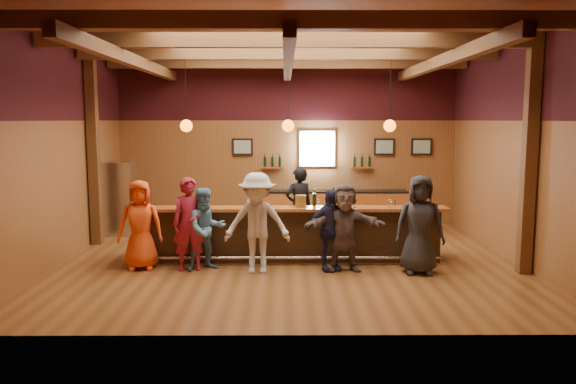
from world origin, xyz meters
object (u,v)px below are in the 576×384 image
at_px(customer_dark, 420,225).
at_px(customer_navy, 330,230).
at_px(bar_counter, 289,233).
at_px(stainless_fridge, 121,198).
at_px(bartender, 299,206).
at_px(customer_denim, 206,229).
at_px(customer_orange, 140,225).
at_px(customer_white, 257,223).
at_px(customer_brown, 344,227).
at_px(back_bar_cabinet, 332,208).
at_px(ice_bucket, 301,201).
at_px(customer_redvest, 190,224).
at_px(bottle_a, 314,199).

bearing_deg(customer_dark, customer_navy, 176.90).
bearing_deg(bar_counter, stainless_fridge, 149.24).
bearing_deg(bartender, customer_denim, 26.54).
relative_size(customer_orange, customer_denim, 1.09).
xyz_separation_m(stainless_fridge, customer_white, (3.52, -3.52, 0.03)).
height_order(bar_counter, customer_brown, customer_brown).
height_order(back_bar_cabinet, stainless_fridge, stainless_fridge).
bearing_deg(bartender, back_bar_cabinet, -134.50).
distance_m(customer_brown, ice_bucket, 1.11).
bearing_deg(customer_redvest, back_bar_cabinet, 44.34).
bearing_deg(customer_navy, back_bar_cabinet, 69.13).
relative_size(back_bar_cabinet, ice_bucket, 16.97).
xyz_separation_m(customer_white, ice_bucket, (0.82, 0.76, 0.30)).
relative_size(customer_brown, ice_bucket, 7.06).
relative_size(customer_brown, bottle_a, 4.90).
bearing_deg(customer_orange, customer_redvest, -13.13).
bearing_deg(back_bar_cabinet, bottle_a, -100.23).
xyz_separation_m(customer_orange, bottle_a, (3.32, 0.64, 0.39)).
relative_size(bartender, ice_bucket, 7.52).
relative_size(customer_redvest, bottle_a, 5.19).
xyz_separation_m(customer_redvest, bottle_a, (2.37, 0.71, 0.36)).
height_order(bar_counter, customer_navy, customer_navy).
relative_size(customer_dark, bartender, 1.03).
bearing_deg(customer_redvest, customer_orange, 164.04).
relative_size(back_bar_cabinet, customer_denim, 2.56).
xyz_separation_m(customer_dark, ice_bucket, (-2.16, 0.84, 0.32)).
distance_m(bar_counter, customer_orange, 2.95).
height_order(customer_redvest, customer_white, customer_white).
bearing_deg(customer_navy, stainless_fridge, 129.73).
bearing_deg(customer_white, customer_dark, -0.41).
height_order(customer_brown, customer_dark, customer_dark).
height_order(stainless_fridge, customer_white, customer_white).
distance_m(stainless_fridge, customer_orange, 3.51).
bearing_deg(customer_denim, bottle_a, -6.79).
distance_m(stainless_fridge, customer_navy, 5.94).
bearing_deg(bartender, customer_redvest, 22.37).
bearing_deg(customer_orange, customer_denim, -11.02).
distance_m(customer_white, ice_bucket, 1.16).
relative_size(customer_redvest, customer_denim, 1.13).
relative_size(bar_counter, back_bar_cabinet, 1.57).
xyz_separation_m(customer_orange, customer_dark, (5.21, -0.34, 0.06)).
height_order(back_bar_cabinet, customer_navy, customer_navy).
xyz_separation_m(customer_brown, ice_bucket, (-0.80, 0.67, 0.40)).
distance_m(customer_orange, customer_redvest, 0.95).
bearing_deg(customer_brown, customer_navy, 167.88).
height_order(customer_white, customer_brown, customer_white).
bearing_deg(bartender, customer_white, 47.56).
height_order(customer_orange, bottle_a, customer_orange).
bearing_deg(stainless_fridge, customer_dark, -28.90).
distance_m(back_bar_cabinet, bartender, 2.58).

